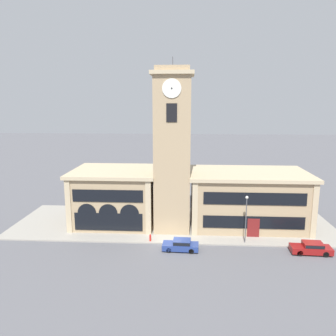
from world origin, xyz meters
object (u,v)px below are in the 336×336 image
Objects in this scene: parked_car_mid at (311,248)px; street_lamp at (246,212)px; fire_hydrant at (150,238)px; parked_car_near at (181,245)px.

street_lamp is (-7.01, 2.29, 3.27)m from parked_car_mid.
parked_car_mid is 18.60m from fire_hydrant.
fire_hydrant is at bearing -25.86° from parked_car_near.
street_lamp is 6.70× the size of fire_hydrant.
parked_car_mid is 0.77× the size of street_lamp.
parked_car_near is 4.31m from fire_hydrant.
street_lamp is at bearing -160.77° from parked_car_near.
parked_car_near reaches higher than fire_hydrant.
fire_hydrant is (-3.79, 2.05, -0.11)m from parked_car_near.
fire_hydrant is (-18.48, 2.05, -0.13)m from parked_car_mid.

